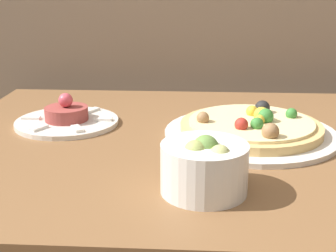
# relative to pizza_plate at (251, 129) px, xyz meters

# --- Properties ---
(dining_table) EXTENTS (1.13, 0.79, 0.73)m
(dining_table) POSITION_rel_pizza_plate_xyz_m (-0.06, -0.02, -0.12)
(dining_table) COLOR brown
(dining_table) RESTS_ON ground_plane
(pizza_plate) EXTENTS (0.35, 0.35, 0.06)m
(pizza_plate) POSITION_rel_pizza_plate_xyz_m (0.00, 0.00, 0.00)
(pizza_plate) COLOR silver
(pizza_plate) RESTS_ON dining_table
(tartare_plate) EXTENTS (0.22, 0.22, 0.07)m
(tartare_plate) POSITION_rel_pizza_plate_xyz_m (-0.39, 0.06, -0.00)
(tartare_plate) COLOR silver
(tartare_plate) RESTS_ON dining_table
(small_bowl) EXTENTS (0.13, 0.13, 0.09)m
(small_bowl) POSITION_rel_pizza_plate_xyz_m (-0.10, -0.26, 0.02)
(small_bowl) COLOR white
(small_bowl) RESTS_ON dining_table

